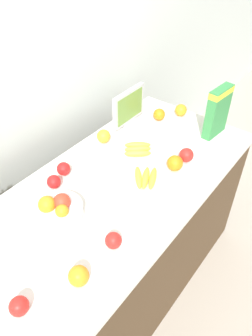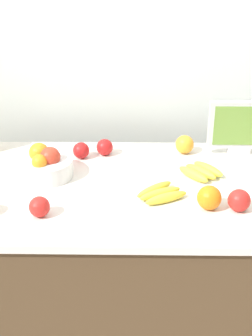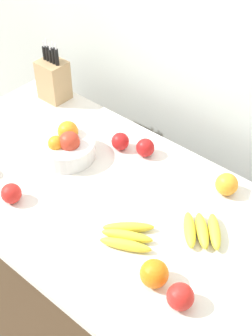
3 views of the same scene
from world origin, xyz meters
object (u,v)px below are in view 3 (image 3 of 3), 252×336
object	(u,v)px
fruit_bowl	(67,146)
apple_leftmost	(120,141)
apple_middle	(180,297)
banana_bunch_left	(127,236)
knife_block	(53,79)
orange_mid_right	(227,184)
banana_bunch_right	(202,230)
apple_near_bananas	(11,193)
orange_back_center	(154,274)
apple_front	(145,148)

from	to	relation	value
fruit_bowl	apple_leftmost	distance (m)	0.22
apple_leftmost	apple_middle	bearing A→B (deg)	-35.30
banana_bunch_left	apple_middle	distance (m)	0.29
knife_block	orange_mid_right	distance (m)	0.94
knife_block	banana_bunch_right	xyz separation A→B (m)	(0.98, -0.25, -0.08)
banana_bunch_left	apple_middle	world-z (taller)	apple_middle
apple_leftmost	apple_near_bananas	xyz separation A→B (m)	(-0.10, -0.48, 0.00)
fruit_bowl	apple_leftmost	world-z (taller)	fruit_bowl
apple_near_bananas	orange_back_center	bearing A→B (deg)	5.62
fruit_bowl	apple_middle	size ratio (longest dim) A/B	2.78
apple_leftmost	apple_near_bananas	world-z (taller)	apple_near_bananas
fruit_bowl	apple_near_bananas	distance (m)	0.31
fruit_bowl	apple_near_bananas	world-z (taller)	fruit_bowl
banana_bunch_left	apple_leftmost	size ratio (longest dim) A/B	2.82
orange_back_center	apple_middle	bearing A→B (deg)	-6.37
banana_bunch_right	orange_back_center	distance (m)	0.26
apple_middle	apple_front	bearing A→B (deg)	137.42
knife_block	orange_back_center	bearing A→B (deg)	-27.13
banana_bunch_left	apple_front	xyz separation A→B (m)	(-0.23, 0.38, 0.02)
fruit_bowl	apple_middle	xyz separation A→B (m)	(0.74, -0.26, -0.01)
fruit_bowl	orange_back_center	bearing A→B (deg)	-21.24
banana_bunch_left	banana_bunch_right	distance (m)	0.25
banana_bunch_right	apple_front	xyz separation A→B (m)	(-0.40, 0.20, 0.02)
knife_block	apple_middle	size ratio (longest dim) A/B	3.57
banana_bunch_right	orange_back_center	xyz separation A→B (m)	(-0.00, -0.25, 0.02)
apple_front	orange_back_center	bearing A→B (deg)	-48.51
apple_middle	apple_leftmost	size ratio (longest dim) A/B	1.12
apple_leftmost	apple_front	distance (m)	0.11
fruit_bowl	apple_front	bearing A→B (deg)	41.65
apple_front	fruit_bowl	bearing A→B (deg)	-138.35
banana_bunch_right	orange_mid_right	xyz separation A→B (m)	(-0.05, 0.22, 0.02)
apple_middle	orange_back_center	size ratio (longest dim) A/B	0.92
apple_leftmost	orange_mid_right	world-z (taller)	orange_mid_right
apple_middle	apple_near_bananas	world-z (taller)	apple_middle
apple_front	banana_bunch_left	bearing A→B (deg)	-58.79
apple_front	orange_mid_right	distance (m)	0.36
apple_front	orange_mid_right	size ratio (longest dim) A/B	0.89
orange_mid_right	fruit_bowl	bearing A→B (deg)	-158.59
knife_block	apple_leftmost	xyz separation A→B (m)	(0.48, -0.08, -0.06)
apple_near_bananas	banana_bunch_left	bearing A→B (deg)	17.20
knife_block	orange_mid_right	world-z (taller)	knife_block
apple_near_bananas	apple_front	xyz separation A→B (m)	(0.20, 0.51, -0.00)
fruit_bowl	apple_leftmost	bearing A→B (deg)	52.96
knife_block	fruit_bowl	size ratio (longest dim) A/B	1.28
knife_block	apple_middle	distance (m)	1.20
fruit_bowl	orange_back_center	distance (m)	0.68
fruit_bowl	apple_near_bananas	bearing A→B (deg)	-84.01
apple_leftmost	orange_back_center	size ratio (longest dim) A/B	0.82
apple_middle	orange_mid_right	distance (m)	0.51
knife_block	apple_front	world-z (taller)	knife_block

